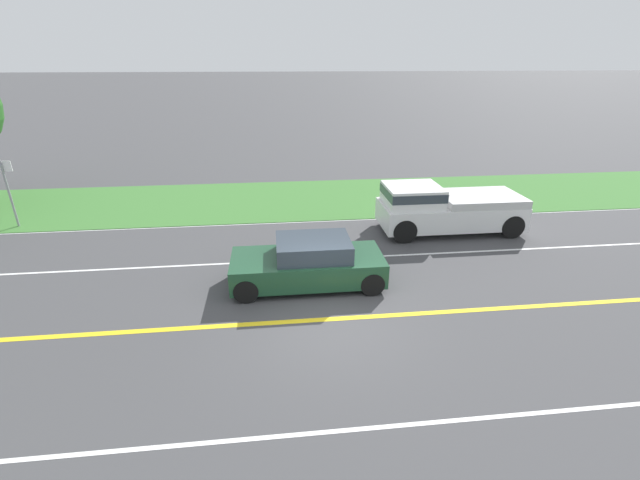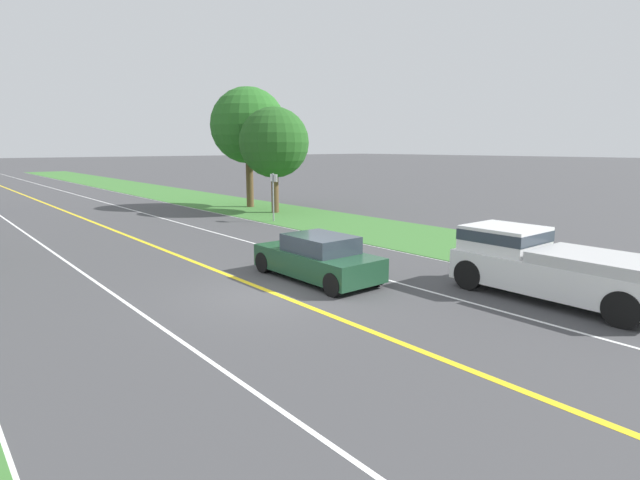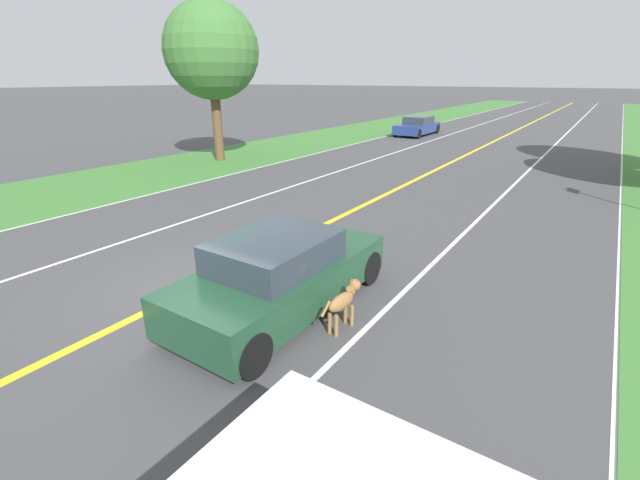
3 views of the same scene
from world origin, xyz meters
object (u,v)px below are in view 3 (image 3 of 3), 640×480
(ego_car, at_px, (281,275))
(dog, at_px, (344,300))
(oncoming_car, at_px, (417,126))
(roadside_tree_left_near, at_px, (211,51))

(ego_car, xyz_separation_m, dog, (1.26, 0.06, -0.15))
(dog, xyz_separation_m, oncoming_car, (-8.60, 24.83, 0.11))
(oncoming_car, bearing_deg, dog, 109.11)
(ego_car, xyz_separation_m, roadside_tree_left_near, (-11.69, 9.78, 4.36))
(dog, distance_m, roadside_tree_left_near, 16.80)
(ego_car, distance_m, oncoming_car, 25.95)
(dog, bearing_deg, ego_car, -170.38)
(dog, relative_size, roadside_tree_left_near, 0.15)
(ego_car, height_order, oncoming_car, ego_car)
(ego_car, relative_size, oncoming_car, 0.95)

